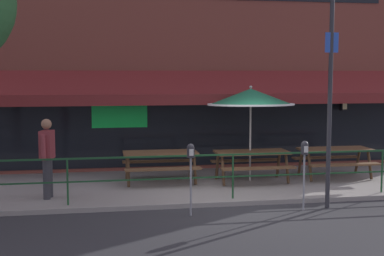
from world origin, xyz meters
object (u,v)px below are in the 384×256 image
object	(u,v)px
picnic_table_left	(160,158)
parking_meter_near	(191,158)
pedestrian_walking	(47,154)
patio_umbrella_centre	(251,97)
parking_meter_far	(304,154)
street_sign_pole	(330,91)
picnic_table_right	(335,154)
picnic_table_centre	(252,158)

from	to	relation	value
picnic_table_left	parking_meter_near	xyz separation A→B (m)	(0.28, -2.79, 0.44)
pedestrian_walking	patio_umbrella_centre	bearing A→B (deg)	12.94
parking_meter_far	patio_umbrella_centre	bearing A→B (deg)	97.95
patio_umbrella_centre	street_sign_pole	distance (m)	2.73
patio_umbrella_centre	pedestrian_walking	size ratio (longest dim) A/B	1.39
parking_meter_far	street_sign_pole	xyz separation A→B (m)	(0.55, 0.09, 1.26)
patio_umbrella_centre	pedestrian_walking	bearing A→B (deg)	-167.06
patio_umbrella_centre	parking_meter_far	distance (m)	2.86
picnic_table_left	picnic_table_right	bearing A→B (deg)	-1.90
pedestrian_walking	parking_meter_near	xyz separation A→B (m)	(2.84, -1.57, 0.09)
street_sign_pole	picnic_table_right	bearing A→B (deg)	62.47
patio_umbrella_centre	parking_meter_near	xyz separation A→B (m)	(-1.96, -2.67, -1.03)
patio_umbrella_centre	parking_meter_near	distance (m)	3.47
pedestrian_walking	picnic_table_centre	bearing A→B (deg)	11.17
pedestrian_walking	picnic_table_right	bearing A→B (deg)	8.64
pedestrian_walking	parking_meter_far	xyz separation A→B (m)	(5.17, -1.54, 0.09)
parking_meter_near	parking_meter_far	distance (m)	2.33
picnic_table_left	picnic_table_right	world-z (taller)	same
picnic_table_centre	patio_umbrella_centre	xyz separation A→B (m)	(0.00, 0.15, 1.47)
picnic_table_right	patio_umbrella_centre	world-z (taller)	patio_umbrella_centre
picnic_table_centre	street_sign_pole	world-z (taller)	street_sign_pole
picnic_table_centre	picnic_table_left	bearing A→B (deg)	173.13
pedestrian_walking	street_sign_pole	xyz separation A→B (m)	(5.72, -1.45, 1.35)
picnic_table_left	patio_umbrella_centre	size ratio (longest dim) A/B	0.76
parking_meter_near	picnic_table_left	bearing A→B (deg)	95.70
picnic_table_left	picnic_table_centre	xyz separation A→B (m)	(2.24, -0.27, 0.00)
picnic_table_left	street_sign_pole	xyz separation A→B (m)	(3.16, -2.67, 1.70)
pedestrian_walking	parking_meter_near	world-z (taller)	pedestrian_walking
patio_umbrella_centre	street_sign_pole	size ratio (longest dim) A/B	0.51
pedestrian_walking	parking_meter_far	size ratio (longest dim) A/B	1.20
picnic_table_centre	picnic_table_right	size ratio (longest dim) A/B	1.00
picnic_table_centre	parking_meter_near	size ratio (longest dim) A/B	1.27
picnic_table_left	parking_meter_far	bearing A→B (deg)	-46.62
picnic_table_right	parking_meter_near	world-z (taller)	parking_meter_near
picnic_table_right	picnic_table_left	bearing A→B (deg)	178.10
picnic_table_right	patio_umbrella_centre	xyz separation A→B (m)	(-2.24, 0.03, 1.47)
picnic_table_right	street_sign_pole	xyz separation A→B (m)	(-1.31, -2.52, 1.70)
picnic_table_centre	patio_umbrella_centre	distance (m)	1.48
parking_meter_far	picnic_table_centre	bearing A→B (deg)	98.44
picnic_table_left	street_sign_pole	distance (m)	4.47
picnic_table_centre	patio_umbrella_centre	bearing A→B (deg)	90.00
pedestrian_walking	street_sign_pole	distance (m)	6.06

